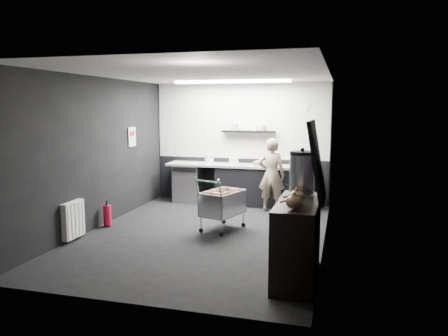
# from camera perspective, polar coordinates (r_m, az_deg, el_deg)

# --- Properties ---
(floor) EXTENTS (5.50, 5.50, 0.00)m
(floor) POSITION_cam_1_polar(r_m,az_deg,el_deg) (7.57, -2.61, -8.64)
(floor) COLOR black
(floor) RESTS_ON ground
(ceiling) EXTENTS (5.50, 5.50, 0.00)m
(ceiling) POSITION_cam_1_polar(r_m,az_deg,el_deg) (7.27, -2.74, 12.20)
(ceiling) COLOR silver
(ceiling) RESTS_ON wall_back
(wall_back) EXTENTS (5.50, 0.00, 5.50)m
(wall_back) POSITION_cam_1_polar(r_m,az_deg,el_deg) (9.94, 2.23, 3.29)
(wall_back) COLOR black
(wall_back) RESTS_ON floor
(wall_front) EXTENTS (5.50, 0.00, 5.50)m
(wall_front) POSITION_cam_1_polar(r_m,az_deg,el_deg) (4.78, -12.88, -2.05)
(wall_front) COLOR black
(wall_front) RESTS_ON floor
(wall_left) EXTENTS (0.00, 5.50, 5.50)m
(wall_left) POSITION_cam_1_polar(r_m,az_deg,el_deg) (8.14, -16.20, 1.93)
(wall_left) COLOR black
(wall_left) RESTS_ON floor
(wall_right) EXTENTS (0.00, 5.50, 5.50)m
(wall_right) POSITION_cam_1_polar(r_m,az_deg,el_deg) (6.95, 13.22, 1.04)
(wall_right) COLOR black
(wall_right) RESTS_ON floor
(kitchen_wall_panel) EXTENTS (3.95, 0.02, 1.70)m
(kitchen_wall_panel) POSITION_cam_1_polar(r_m,az_deg,el_deg) (9.89, 2.22, 6.17)
(kitchen_wall_panel) COLOR silver
(kitchen_wall_panel) RESTS_ON wall_back
(dado_panel) EXTENTS (3.95, 0.02, 1.00)m
(dado_panel) POSITION_cam_1_polar(r_m,az_deg,el_deg) (10.03, 2.17, -1.57)
(dado_panel) COLOR black
(dado_panel) RESTS_ON wall_back
(floating_shelf) EXTENTS (1.20, 0.22, 0.04)m
(floating_shelf) POSITION_cam_1_polar(r_m,az_deg,el_deg) (9.75, 3.21, 4.78)
(floating_shelf) COLOR black
(floating_shelf) RESTS_ON wall_back
(wall_clock) EXTENTS (0.20, 0.03, 0.20)m
(wall_clock) POSITION_cam_1_polar(r_m,az_deg,el_deg) (9.65, 10.41, 7.78)
(wall_clock) COLOR white
(wall_clock) RESTS_ON wall_back
(poster) EXTENTS (0.02, 0.30, 0.40)m
(poster) POSITION_cam_1_polar(r_m,az_deg,el_deg) (9.24, -11.94, 4.01)
(poster) COLOR white
(poster) RESTS_ON wall_left
(poster_red_band) EXTENTS (0.02, 0.22, 0.10)m
(poster_red_band) POSITION_cam_1_polar(r_m,az_deg,el_deg) (9.23, -11.92, 4.44)
(poster_red_band) COLOR #B41629
(poster_red_band) RESTS_ON poster
(radiator) EXTENTS (0.10, 0.50, 0.60)m
(radiator) POSITION_cam_1_polar(r_m,az_deg,el_deg) (7.53, -19.09, -6.40)
(radiator) COLOR white
(radiator) RESTS_ON wall_left
(ceiling_strip) EXTENTS (2.40, 0.20, 0.04)m
(ceiling_strip) POSITION_cam_1_polar(r_m,az_deg,el_deg) (9.04, 0.96, 11.20)
(ceiling_strip) COLOR white
(ceiling_strip) RESTS_ON ceiling
(prep_counter) EXTENTS (3.20, 0.61, 0.90)m
(prep_counter) POSITION_cam_1_polar(r_m,az_deg,el_deg) (9.70, 2.53, -2.14)
(prep_counter) COLOR black
(prep_counter) RESTS_ON floor
(person) EXTENTS (0.57, 0.38, 1.53)m
(person) POSITION_cam_1_polar(r_m,az_deg,el_deg) (9.09, 6.23, -0.91)
(person) COLOR beige
(person) RESTS_ON floor
(shopping_cart) EXTENTS (0.76, 1.02, 0.94)m
(shopping_cart) POSITION_cam_1_polar(r_m,az_deg,el_deg) (7.73, -0.20, -4.84)
(shopping_cart) COLOR silver
(shopping_cart) RESTS_ON floor
(sideboard) EXTENTS (0.57, 1.34, 2.01)m
(sideboard) POSITION_cam_1_polar(r_m,az_deg,el_deg) (5.62, 9.71, -7.97)
(sideboard) COLOR black
(sideboard) RESTS_ON floor
(fire_extinguisher) EXTENTS (0.14, 0.14, 0.46)m
(fire_extinguisher) POSITION_cam_1_polar(r_m,az_deg,el_deg) (8.25, -14.99, -5.88)
(fire_extinguisher) COLOR red
(fire_extinguisher) RESTS_ON floor
(cardboard_box) EXTENTS (0.50, 0.39, 0.09)m
(cardboard_box) POSITION_cam_1_polar(r_m,az_deg,el_deg) (9.48, 5.48, 0.58)
(cardboard_box) COLOR #937F4E
(cardboard_box) RESTS_ON prep_counter
(pink_tub) EXTENTS (0.21, 0.21, 0.21)m
(pink_tub) POSITION_cam_1_polar(r_m,az_deg,el_deg) (9.83, -1.96, 1.21)
(pink_tub) COLOR silver
(pink_tub) RESTS_ON prep_counter
(white_container) EXTENTS (0.22, 0.20, 0.16)m
(white_container) POSITION_cam_1_polar(r_m,az_deg,el_deg) (9.63, 1.27, 0.94)
(white_container) COLOR white
(white_container) RESTS_ON prep_counter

